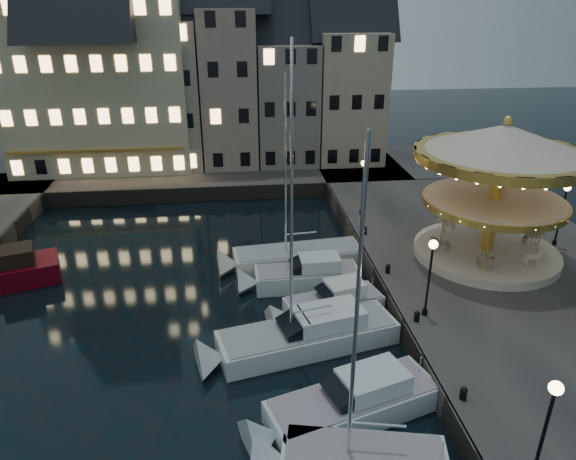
{
  "coord_description": "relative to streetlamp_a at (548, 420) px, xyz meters",
  "views": [
    {
      "loc": [
        -2.08,
        -20.12,
        15.8
      ],
      "look_at": [
        1.0,
        8.0,
        3.2
      ],
      "focal_mm": 32.0,
      "sensor_mm": 36.0,
      "label": 1
    }
  ],
  "objects": [
    {
      "name": "motorboat_e",
      "position": [
        -5.61,
        15.71,
        -3.38
      ],
      "size": [
        7.29,
        2.21,
        2.15
      ],
      "color": "silver",
      "rests_on": "ground"
    },
    {
      "name": "hotel_corner",
      "position": [
        -21.2,
        39.0,
        5.76
      ],
      "size": [
        17.6,
        9.0,
        16.8
      ],
      "color": "beige",
      "rests_on": "quay_north"
    },
    {
      "name": "quay_north",
      "position": [
        -15.2,
        37.0,
        -3.37
      ],
      "size": [
        44.0,
        12.0,
        1.3
      ],
      "primitive_type": "cube",
      "color": "#474442",
      "rests_on": "ground"
    },
    {
      "name": "townhouse_nc",
      "position": [
        -15.2,
        39.0,
        4.76
      ],
      "size": [
        6.82,
        8.0,
        14.8
      ],
      "color": "gray",
      "rests_on": "quay_north"
    },
    {
      "name": "quay_east",
      "position": [
        6.8,
        15.0,
        -3.37
      ],
      "size": [
        16.0,
        56.0,
        1.3
      ],
      "primitive_type": "cube",
      "color": "#474442",
      "rests_on": "ground"
    },
    {
      "name": "ground",
      "position": [
        -7.2,
        9.0,
        -4.02
      ],
      "size": [
        160.0,
        160.0,
        0.0
      ],
      "primitive_type": "plane",
      "color": "black",
      "rests_on": "ground"
    },
    {
      "name": "motorboat_d",
      "position": [
        -4.6,
        12.33,
        -3.38
      ],
      "size": [
        6.38,
        3.43,
        2.15
      ],
      "color": "silver",
      "rests_on": "ground"
    },
    {
      "name": "motorboat_b",
      "position": [
        -5.19,
        4.77,
        -3.37
      ],
      "size": [
        8.28,
        4.69,
        2.15
      ],
      "color": "silver",
      "rests_on": "ground"
    },
    {
      "name": "bollard_d",
      "position": [
        -0.6,
        20.0,
        -2.41
      ],
      "size": [
        0.3,
        0.3,
        0.57
      ],
      "color": "black",
      "rests_on": "quay_east"
    },
    {
      "name": "carousel",
      "position": [
        6.05,
        15.94,
        3.04
      ],
      "size": [
        9.98,
        9.98,
        8.73
      ],
      "color": "beige",
      "rests_on": "quay_east"
    },
    {
      "name": "streetlamp_c",
      "position": [
        0.0,
        23.5,
        0.0
      ],
      "size": [
        0.44,
        0.44,
        4.17
      ],
      "color": "black",
      "rests_on": "quay_east"
    },
    {
      "name": "bollard_c",
      "position": [
        -0.6,
        14.5,
        -2.41
      ],
      "size": [
        0.3,
        0.3,
        0.57
      ],
      "color": "black",
      "rests_on": "quay_east"
    },
    {
      "name": "townhouse_nf",
      "position": [
        2.05,
        39.0,
        4.26
      ],
      "size": [
        6.82,
        8.0,
        13.8
      ],
      "color": "tan",
      "rests_on": "quay_north"
    },
    {
      "name": "quaywall_n",
      "position": [
        -13.2,
        31.0,
        -3.37
      ],
      "size": [
        48.0,
        0.15,
        1.3
      ],
      "primitive_type": "cube",
      "color": "#47423A",
      "rests_on": "ground"
    },
    {
      "name": "townhouse_ne",
      "position": [
        -4.0,
        39.0,
        3.76
      ],
      "size": [
        6.16,
        8.0,
        12.8
      ],
      "color": "gray",
      "rests_on": "quay_north"
    },
    {
      "name": "bollard_a",
      "position": [
        -0.6,
        4.0,
        -2.41
      ],
      "size": [
        0.3,
        0.3,
        0.57
      ],
      "color": "black",
      "rests_on": "quay_east"
    },
    {
      "name": "townhouse_na",
      "position": [
        -26.7,
        39.0,
        3.76
      ],
      "size": [
        5.5,
        8.0,
        12.8
      ],
      "color": "gray",
      "rests_on": "quay_north"
    },
    {
      "name": "streetlamp_d",
      "position": [
        11.3,
        17.0,
        0.0
      ],
      "size": [
        0.44,
        0.44,
        4.17
      ],
      "color": "black",
      "rests_on": "quay_east"
    },
    {
      "name": "streetlamp_a",
      "position": [
        0.0,
        0.0,
        0.0
      ],
      "size": [
        0.44,
        0.44,
        4.17
      ],
      "color": "black",
      "rests_on": "quay_east"
    },
    {
      "name": "townhouse_nd",
      "position": [
        -9.45,
        39.0,
        5.26
      ],
      "size": [
        5.5,
        8.0,
        15.8
      ],
      "color": "gray",
      "rests_on": "quay_north"
    },
    {
      "name": "streetlamp_b",
      "position": [
        0.0,
        10.0,
        0.0
      ],
      "size": [
        0.44,
        0.44,
        4.17
      ],
      "color": "black",
      "rests_on": "quay_east"
    },
    {
      "name": "bollard_b",
      "position": [
        -0.6,
        9.5,
        -2.41
      ],
      "size": [
        0.3,
        0.3,
        0.57
      ],
      "color": "black",
      "rests_on": "quay_east"
    },
    {
      "name": "motorboat_c",
      "position": [
        -6.37,
        9.68,
        -3.34
      ],
      "size": [
        10.01,
        4.7,
        13.29
      ],
      "color": "silver",
      "rests_on": "ground"
    },
    {
      "name": "townhouse_nb",
      "position": [
        -21.25,
        39.0,
        4.26
      ],
      "size": [
        6.16,
        8.0,
        13.8
      ],
      "color": "slate",
      "rests_on": "quay_north"
    },
    {
      "name": "quaywall_e",
      "position": [
        -1.2,
        15.0,
        -3.37
      ],
      "size": [
        0.15,
        44.0,
        1.3
      ],
      "primitive_type": "cube",
      "color": "#47423A",
      "rests_on": "ground"
    },
    {
      "name": "motorboat_f",
      "position": [
        -5.94,
        18.45,
        -3.49
      ],
      "size": [
        9.45,
        3.31,
        12.5
      ],
      "color": "silver",
      "rests_on": "ground"
    }
  ]
}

